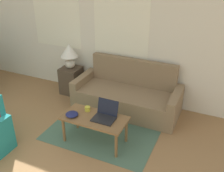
% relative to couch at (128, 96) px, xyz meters
% --- Properties ---
extents(wall_back, '(6.74, 0.06, 2.60)m').
position_rel_couch_xyz_m(wall_back, '(-0.96, 0.42, 1.04)').
color(wall_back, silver).
rests_on(wall_back, ground_plane).
extents(rug, '(1.79, 1.79, 0.01)m').
position_rel_couch_xyz_m(rug, '(-0.10, -0.61, -0.26)').
color(rug, '#476651').
rests_on(rug, ground_plane).
extents(couch, '(1.96, 0.82, 0.92)m').
position_rel_couch_xyz_m(couch, '(0.00, 0.00, 0.00)').
color(couch, '#846B4C').
rests_on(couch, ground_plane).
extents(side_table, '(0.39, 0.39, 0.57)m').
position_rel_couch_xyz_m(side_table, '(-1.33, 0.12, 0.02)').
color(side_table, '#4C3D2D').
rests_on(side_table, ground_plane).
extents(table_lamp, '(0.35, 0.35, 0.51)m').
position_rel_couch_xyz_m(table_lamp, '(-1.33, 0.12, 0.62)').
color(table_lamp, beige).
rests_on(table_lamp, side_table).
extents(coffee_table, '(1.00, 0.50, 0.45)m').
position_rel_couch_xyz_m(coffee_table, '(-0.10, -1.15, 0.13)').
color(coffee_table, brown).
rests_on(coffee_table, ground_plane).
extents(laptop, '(0.33, 0.31, 0.26)m').
position_rel_couch_xyz_m(laptop, '(0.06, -1.09, 0.24)').
color(laptop, black).
rests_on(laptop, coffee_table).
extents(cup_navy, '(0.09, 0.09, 0.07)m').
position_rel_couch_xyz_m(cup_navy, '(-0.29, -1.02, 0.22)').
color(cup_navy, gold).
rests_on(cup_navy, coffee_table).
extents(snack_bowl, '(0.19, 0.19, 0.06)m').
position_rel_couch_xyz_m(snack_bowl, '(-0.43, -1.25, 0.21)').
color(snack_bowl, '#191E4C').
rests_on(snack_bowl, coffee_table).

